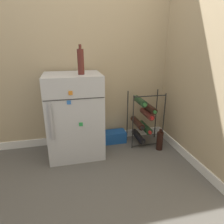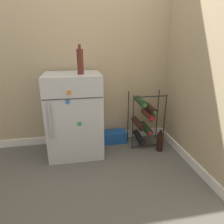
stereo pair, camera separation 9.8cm
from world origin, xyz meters
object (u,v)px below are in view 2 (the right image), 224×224
object	(u,v)px
mini_fridge	(75,115)
soda_box	(114,137)
wine_rack	(144,119)
loose_bottle_floor	(160,142)
fridge_top_bottle	(80,61)

from	to	relation	value
mini_fridge	soda_box	world-z (taller)	mini_fridge
wine_rack	soda_box	xyz separation A→B (m)	(-0.33, 0.11, -0.25)
mini_fridge	loose_bottle_floor	size ratio (longest dim) A/B	3.48
mini_fridge	loose_bottle_floor	bearing A→B (deg)	-9.00
wine_rack	mini_fridge	bearing A→B (deg)	-176.61
soda_box	loose_bottle_floor	distance (m)	0.56
wine_rack	loose_bottle_floor	world-z (taller)	wine_rack
soda_box	loose_bottle_floor	bearing A→B (deg)	-32.80
mini_fridge	fridge_top_bottle	world-z (taller)	fridge_top_bottle
mini_fridge	soda_box	size ratio (longest dim) A/B	2.97
soda_box	fridge_top_bottle	distance (m)	1.02
wine_rack	soda_box	distance (m)	0.43
fridge_top_bottle	loose_bottle_floor	xyz separation A→B (m)	(0.84, -0.08, -0.88)
wine_rack	loose_bottle_floor	size ratio (longest dim) A/B	2.52
mini_fridge	loose_bottle_floor	world-z (taller)	mini_fridge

